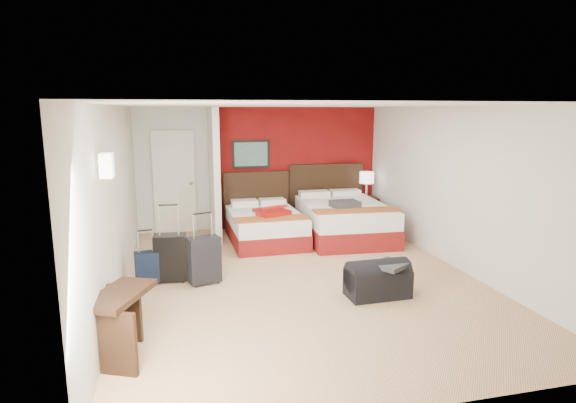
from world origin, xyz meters
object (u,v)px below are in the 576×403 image
object	(u,v)px
bed_left	(265,227)
desk	(122,324)
suitcase_black	(171,259)
bed_right	(344,221)
nightstand	(366,211)
suitcase_charcoal	(204,261)
table_lamp	(367,185)
suitcase_navy	(147,269)
red_suitcase_open	(272,211)
duffel_bag	(378,281)

from	to	relation	value
bed_left	desk	size ratio (longest dim) A/B	2.24
suitcase_black	bed_right	bearing A→B (deg)	33.01
nightstand	suitcase_charcoal	xyz separation A→B (m)	(-3.58, -2.67, 0.01)
table_lamp	suitcase_navy	xyz separation A→B (m)	(-4.37, -2.53, -0.67)
bed_left	suitcase_navy	distance (m)	2.74
suitcase_charcoal	desk	size ratio (longest dim) A/B	0.79
bed_left	table_lamp	bearing A→B (deg)	16.27
nightstand	desk	distance (m)	6.41
red_suitcase_open	bed_right	bearing A→B (deg)	-19.18
bed_right	nightstand	bearing A→B (deg)	48.23
red_suitcase_open	suitcase_charcoal	xyz separation A→B (m)	(-1.36, -1.86, -0.28)
bed_right	suitcase_navy	distance (m)	3.99
suitcase_navy	duffel_bag	size ratio (longest dim) A/B	0.55
red_suitcase_open	nightstand	distance (m)	2.38
bed_right	suitcase_black	xyz separation A→B (m)	(-3.26, -1.69, 0.00)
bed_left	suitcase_black	distance (m)	2.47
nightstand	duffel_bag	distance (m)	3.95
bed_right	nightstand	xyz separation A→B (m)	(0.78, 0.78, -0.02)
suitcase_navy	desk	xyz separation A→B (m)	(-0.14, -2.03, 0.12)
desk	nightstand	bearing A→B (deg)	69.59
duffel_bag	desk	size ratio (longest dim) A/B	0.99
red_suitcase_open	nightstand	world-z (taller)	red_suitcase_open
suitcase_navy	duffel_bag	distance (m)	3.22
red_suitcase_open	suitcase_charcoal	bearing A→B (deg)	-146.66
duffel_bag	nightstand	bearing A→B (deg)	67.70
bed_left	suitcase_black	xyz separation A→B (m)	(-1.72, -1.76, 0.06)
bed_left	table_lamp	size ratio (longest dim) A/B	3.44
suitcase_navy	nightstand	bearing A→B (deg)	21.76
red_suitcase_open	duffel_bag	distance (m)	3.04
red_suitcase_open	suitcase_black	bearing A→B (deg)	-158.10
bed_left	red_suitcase_open	xyz separation A→B (m)	(0.10, -0.10, 0.32)
red_suitcase_open	duffel_bag	xyz separation A→B (m)	(0.84, -2.89, -0.39)
red_suitcase_open	duffel_bag	bearing A→B (deg)	-94.20
desk	suitcase_navy	bearing A→B (deg)	110.38
bed_left	desk	xyz separation A→B (m)	(-2.19, -3.84, 0.07)
red_suitcase_open	desk	size ratio (longest dim) A/B	0.93
bed_left	duffel_bag	bearing A→B (deg)	-73.39
red_suitcase_open	duffel_bag	size ratio (longest dim) A/B	0.94
nightstand	table_lamp	distance (m)	0.58
red_suitcase_open	suitcase_navy	distance (m)	2.78
red_suitcase_open	table_lamp	xyz separation A→B (m)	(2.22, 0.81, 0.29)
bed_left	bed_right	world-z (taller)	bed_right
red_suitcase_open	suitcase_black	xyz separation A→B (m)	(-1.82, -1.66, -0.27)
nightstand	desk	bearing A→B (deg)	-132.63
bed_left	red_suitcase_open	size ratio (longest dim) A/B	2.41
suitcase_black	duffel_bag	size ratio (longest dim) A/B	0.81
suitcase_black	table_lamp	bearing A→B (deg)	37.06
bed_right	table_lamp	bearing A→B (deg)	48.23
duffel_bag	bed_right	bearing A→B (deg)	76.56
bed_left	suitcase_navy	world-z (taller)	bed_left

